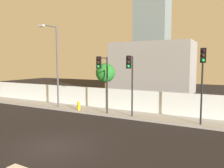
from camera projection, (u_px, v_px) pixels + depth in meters
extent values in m
plane|color=black|center=(52.00, 147.00, 11.44)|extent=(80.00, 80.00, 0.00)
cube|color=#A2A2A2|center=(122.00, 114.00, 18.64)|extent=(36.00, 2.40, 0.15)
cube|color=silver|center=(128.00, 100.00, 19.68)|extent=(36.00, 0.18, 1.80)
cylinder|color=black|center=(107.00, 85.00, 18.33)|extent=(0.12, 0.12, 4.60)
cylinder|color=black|center=(103.00, 58.00, 17.39)|extent=(0.27, 1.59, 0.08)
cube|color=black|center=(99.00, 63.00, 16.68)|extent=(0.36, 0.24, 0.90)
sphere|color=black|center=(98.00, 59.00, 16.55)|extent=(0.18, 0.18, 0.18)
sphere|color=#33260A|center=(98.00, 63.00, 16.57)|extent=(0.18, 0.18, 0.18)
sphere|color=#19F24C|center=(98.00, 66.00, 16.60)|extent=(0.18, 0.18, 0.18)
cylinder|color=black|center=(202.00, 87.00, 14.94)|extent=(0.12, 0.12, 5.02)
cylinder|color=black|center=(203.00, 50.00, 14.08)|extent=(0.23, 1.37, 0.08)
cube|color=black|center=(203.00, 55.00, 13.48)|extent=(0.36, 0.24, 0.90)
sphere|color=black|center=(203.00, 51.00, 13.35)|extent=(0.18, 0.18, 0.18)
sphere|color=#33260A|center=(203.00, 56.00, 13.37)|extent=(0.18, 0.18, 0.18)
sphere|color=#19F24C|center=(203.00, 60.00, 13.40)|extent=(0.18, 0.18, 0.18)
cylinder|color=black|center=(132.00, 87.00, 17.30)|extent=(0.12, 0.12, 4.63)
cylinder|color=black|center=(131.00, 57.00, 16.33)|extent=(0.44, 1.54, 0.08)
cube|color=black|center=(129.00, 62.00, 15.61)|extent=(0.38, 0.27, 0.90)
sphere|color=black|center=(128.00, 58.00, 15.47)|extent=(0.18, 0.18, 0.18)
sphere|color=#33260A|center=(128.00, 62.00, 15.50)|extent=(0.18, 0.18, 0.18)
sphere|color=#19F24C|center=(128.00, 66.00, 15.52)|extent=(0.18, 0.18, 0.18)
cylinder|color=#4C4C51|center=(57.00, 67.00, 20.89)|extent=(0.16, 0.16, 7.42)
cylinder|color=#4C4C51|center=(49.00, 26.00, 19.81)|extent=(0.23, 1.76, 0.10)
cube|color=beige|center=(41.00, 26.00, 19.08)|extent=(0.62, 0.28, 0.16)
cylinder|color=gold|center=(79.00, 107.00, 19.71)|extent=(0.24, 0.24, 0.61)
sphere|color=gold|center=(79.00, 103.00, 19.68)|extent=(0.26, 0.26, 0.26)
cylinder|color=gold|center=(77.00, 106.00, 19.79)|extent=(0.10, 0.09, 0.09)
cylinder|color=gold|center=(80.00, 107.00, 19.63)|extent=(0.10, 0.09, 0.09)
cylinder|color=brown|center=(105.00, 93.00, 21.80)|extent=(0.21, 0.21, 2.81)
sphere|color=#247A2A|center=(105.00, 73.00, 21.62)|extent=(1.87, 1.87, 1.87)
cube|color=#959595|center=(152.00, 67.00, 32.89)|extent=(11.50, 6.00, 7.21)
cube|color=slate|center=(152.00, 6.00, 44.22)|extent=(6.37, 5.00, 30.72)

